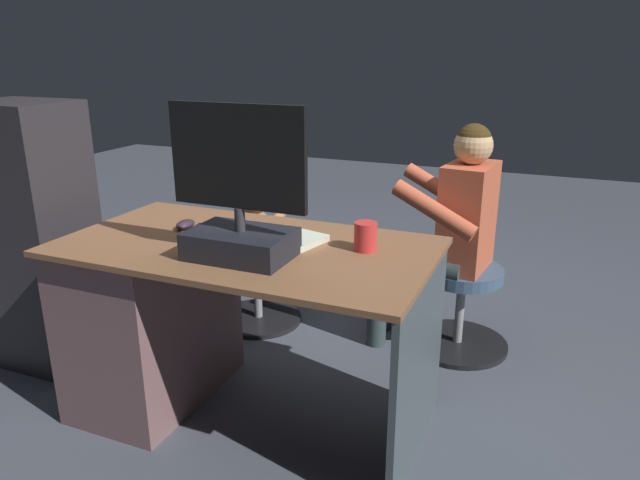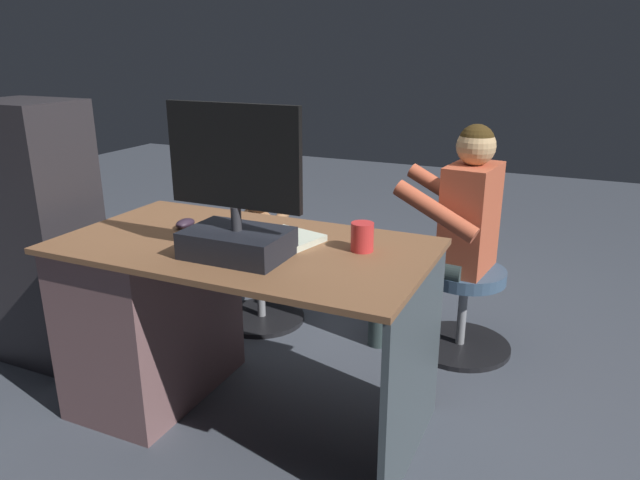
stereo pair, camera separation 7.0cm
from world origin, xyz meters
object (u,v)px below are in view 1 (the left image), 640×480
at_px(desk, 171,313).
at_px(person, 447,223).
at_px(cup, 365,236).
at_px(office_chair_teddy, 257,279).
at_px(tv_remote, 196,231).
at_px(teddy_bear, 256,218).
at_px(monitor, 240,213).
at_px(computer_mouse, 185,225).
at_px(keyboard, 258,234).
at_px(visitor_chair, 460,303).

distance_m(desk, person, 1.33).
distance_m(cup, office_chair_teddy, 1.20).
xyz_separation_m(tv_remote, person, (-0.82, -0.86, -0.11)).
xyz_separation_m(cup, person, (-0.14, -0.80, -0.16)).
relative_size(desk, teddy_bear, 3.85).
relative_size(monitor, computer_mouse, 5.44).
xyz_separation_m(desk, person, (-0.94, -0.90, 0.24)).
bearing_deg(desk, computer_mouse, -126.12).
height_order(monitor, cup, monitor).
bearing_deg(monitor, tv_remote, -29.15).
xyz_separation_m(keyboard, visitor_chair, (-0.66, -0.82, -0.51)).
distance_m(desk, cup, 0.90).
xyz_separation_m(monitor, office_chair_teddy, (0.45, -0.91, -0.65)).
height_order(tv_remote, teddy_bear, teddy_bear).
relative_size(keyboard, teddy_bear, 1.17).
xyz_separation_m(computer_mouse, visitor_chair, (-0.98, -0.84, -0.52)).
distance_m(cup, teddy_bear, 1.09).
relative_size(office_chair_teddy, person, 0.42).
height_order(monitor, office_chair_teddy, monitor).
distance_m(monitor, teddy_bear, 1.07).
bearing_deg(monitor, computer_mouse, -28.12).
height_order(desk, office_chair_teddy, desk).
relative_size(computer_mouse, visitor_chair, 0.19).
xyz_separation_m(monitor, visitor_chair, (-0.61, -1.04, -0.66)).
bearing_deg(cup, visitor_chair, -106.16).
relative_size(keyboard, computer_mouse, 4.38).
height_order(desk, cup, cup).
bearing_deg(computer_mouse, cup, -177.53).
xyz_separation_m(desk, keyboard, (-0.37, -0.09, 0.36)).
xyz_separation_m(keyboard, person, (-0.57, -0.81, -0.11)).
bearing_deg(teddy_bear, office_chair_teddy, 90.00).
bearing_deg(computer_mouse, keyboard, -175.99).
bearing_deg(computer_mouse, desk, 53.88).
bearing_deg(keyboard, visitor_chair, -128.88).
xyz_separation_m(computer_mouse, cup, (-0.74, -0.03, 0.03)).
xyz_separation_m(office_chair_teddy, person, (-0.97, -0.12, 0.39)).
relative_size(desk, cup, 13.37).
height_order(keyboard, cup, cup).
relative_size(office_chair_teddy, visitor_chair, 0.94).
bearing_deg(computer_mouse, office_chair_teddy, -83.60).
xyz_separation_m(cup, office_chair_teddy, (0.82, -0.68, -0.55)).
xyz_separation_m(computer_mouse, teddy_bear, (0.08, -0.72, -0.18)).
bearing_deg(office_chair_teddy, cup, 140.58).
bearing_deg(teddy_bear, monitor, 116.04).
xyz_separation_m(office_chair_teddy, visitor_chair, (-1.06, -0.13, -0.01)).
distance_m(monitor, visitor_chair, 1.38).
bearing_deg(visitor_chair, office_chair_teddy, 7.21).
bearing_deg(office_chair_teddy, teddy_bear, -90.00).
height_order(desk, visitor_chair, desk).
xyz_separation_m(cup, tv_remote, (0.68, 0.06, -0.04)).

